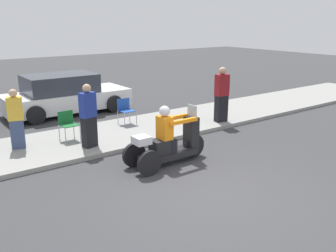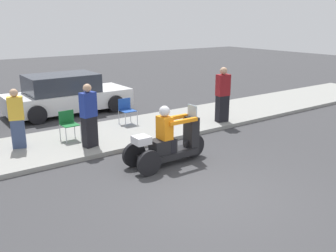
# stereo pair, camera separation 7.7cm
# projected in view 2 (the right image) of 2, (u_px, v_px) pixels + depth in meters

# --- Properties ---
(ground_plane) EXTENTS (60.00, 60.00, 0.00)m
(ground_plane) POSITION_uv_depth(u_px,v_px,m) (209.00, 195.00, 7.60)
(ground_plane) COLOR #38383A
(sidewalk_strip) EXTENTS (28.00, 2.80, 0.12)m
(sidewalk_strip) POSITION_uv_depth(u_px,v_px,m) (107.00, 136.00, 11.18)
(sidewalk_strip) COLOR gray
(sidewalk_strip) RESTS_ON ground
(motorcycle_trike) EXTENTS (2.18, 0.77, 1.48)m
(motorcycle_trike) POSITION_uv_depth(u_px,v_px,m) (168.00, 143.00, 9.06)
(motorcycle_trike) COLOR black
(motorcycle_trike) RESTS_ON ground
(spectator_with_child) EXTENTS (0.45, 0.33, 1.70)m
(spectator_with_child) POSITION_uv_depth(u_px,v_px,m) (89.00, 117.00, 9.87)
(spectator_with_child) COLOR black
(spectator_with_child) RESTS_ON sidewalk_strip
(spectator_mid_group) EXTENTS (0.46, 0.32, 1.82)m
(spectator_mid_group) POSITION_uv_depth(u_px,v_px,m) (223.00, 96.00, 12.31)
(spectator_mid_group) COLOR black
(spectator_mid_group) RESTS_ON sidewalk_strip
(spectator_by_tree) EXTENTS (0.43, 0.33, 1.59)m
(spectator_by_tree) POSITION_uv_depth(u_px,v_px,m) (17.00, 120.00, 9.80)
(spectator_by_tree) COLOR #38476B
(spectator_by_tree) RESTS_ON sidewalk_strip
(folding_chair_set_back) EXTENTS (0.48, 0.48, 0.82)m
(folding_chair_set_back) POSITION_uv_depth(u_px,v_px,m) (68.00, 122.00, 10.56)
(folding_chair_set_back) COLOR #A5A8AD
(folding_chair_set_back) RESTS_ON sidewalk_strip
(folding_chair_curbside) EXTENTS (0.47, 0.47, 0.82)m
(folding_chair_curbside) POSITION_uv_depth(u_px,v_px,m) (126.00, 108.00, 12.17)
(folding_chair_curbside) COLOR #A5A8AD
(folding_chair_curbside) RESTS_ON sidewalk_strip
(parked_car_lot_right) EXTENTS (4.56, 2.07, 1.47)m
(parked_car_lot_right) POSITION_uv_depth(u_px,v_px,m) (66.00, 95.00, 14.00)
(parked_car_lot_right) COLOR silver
(parked_car_lot_right) RESTS_ON ground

